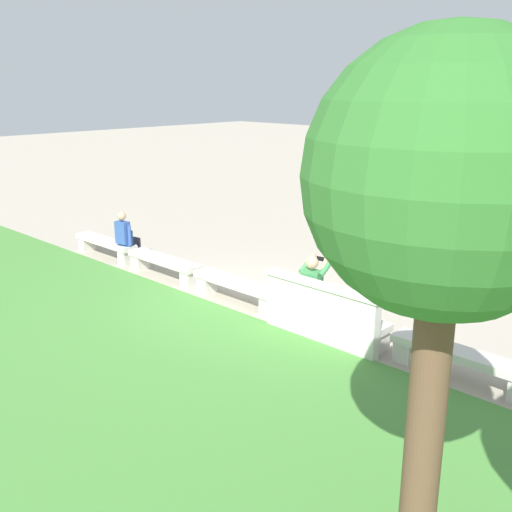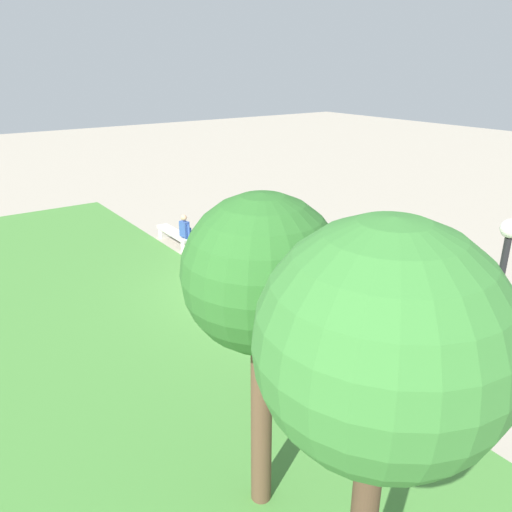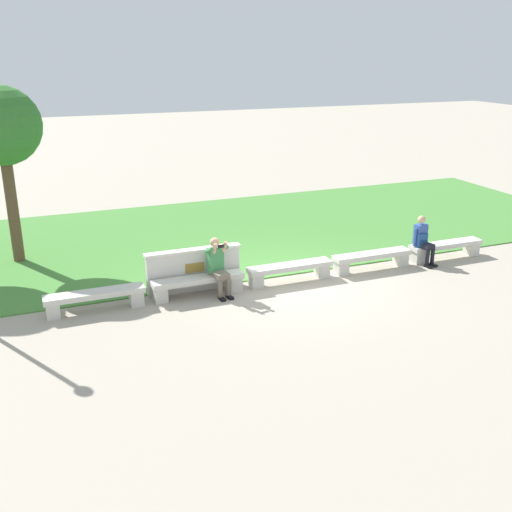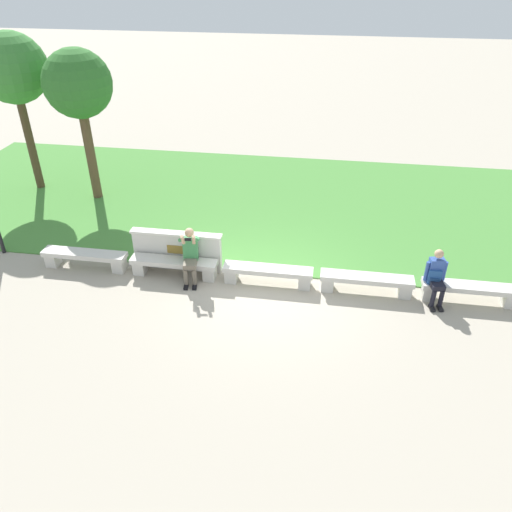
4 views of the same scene
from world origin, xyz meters
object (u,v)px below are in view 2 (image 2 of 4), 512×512
bench_mid (250,279)px  bench_far (208,255)px  tree_behind_wall (382,348)px  bench_near (303,309)px  bench_end (175,235)px  lamp_post (496,303)px  bench_main (375,351)px  person_photographer (294,286)px  person_distant (187,231)px  tree_left_background (262,278)px  backpack (187,233)px

bench_mid → bench_far: same height
bench_mid → bench_far: (2.29, 0.00, 0.00)m
tree_behind_wall → bench_near: bearing=-36.5°
bench_near → bench_end: bearing=0.0°
bench_far → lamp_post: lamp_post is taller
bench_main → bench_end: same height
person_photographer → person_distant: bearing=0.1°
bench_near → tree_behind_wall: tree_behind_wall is taller
bench_mid → tree_behind_wall: tree_behind_wall is taller
bench_main → bench_end: 9.15m
bench_far → tree_left_background: size_ratio=0.47×
bench_end → person_photographer: person_photographer is taller
bench_main → lamp_post: bearing=172.0°
bench_far → tree_behind_wall: tree_behind_wall is taller
tree_left_background → lamp_post: size_ratio=1.18×
bench_mid → tree_left_background: bearing=146.7°
bench_end → person_distant: (-0.81, -0.07, 0.37)m
tree_behind_wall → bench_end: bearing=-18.9°
bench_main → backpack: (8.30, -0.04, 0.32)m
person_distant → backpack: 0.06m
bench_mid → tree_left_background: 7.89m
bench_end → tree_behind_wall: size_ratio=0.44×
bench_mid → bench_far: size_ratio=1.00×
tree_left_background → backpack: bearing=-22.3°
bench_main → bench_far: same height
tree_behind_wall → lamp_post: (1.20, -4.05, -1.26)m
bench_far → lamp_post: size_ratio=0.55×
bench_near → bench_far: same height
person_photographer → tree_behind_wall: (-6.41, 4.48, 3.03)m
person_photographer → lamp_post: lamp_post is taller
person_photographer → backpack: 5.57m
bench_near → lamp_post: size_ratio=0.55×
bench_far → backpack: 1.48m
bench_far → person_photographer: (-4.12, -0.08, 0.43)m
bench_far → tree_behind_wall: size_ratio=0.44×
person_distant → lamp_post: (-10.81, 0.41, 1.84)m
bench_main → person_photographer: 2.77m
tree_behind_wall → lamp_post: tree_behind_wall is taller
tree_behind_wall → bench_main: bearing=-50.2°
bench_mid → tree_left_background: (-6.03, 3.97, 3.17)m
bench_far → backpack: bearing=-1.6°
bench_main → person_distant: person_distant is taller
tree_left_background → person_photographer: bearing=-43.9°
bench_end → backpack: backpack is taller
person_photographer → backpack: size_ratio=3.08×
bench_mid → lamp_post: size_ratio=0.55×
bench_main → bench_far: 6.86m
bench_far → bench_near: bearing=180.0°
bench_near → tree_left_background: (-3.75, 3.97, 3.17)m
bench_far → bench_end: bearing=0.0°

